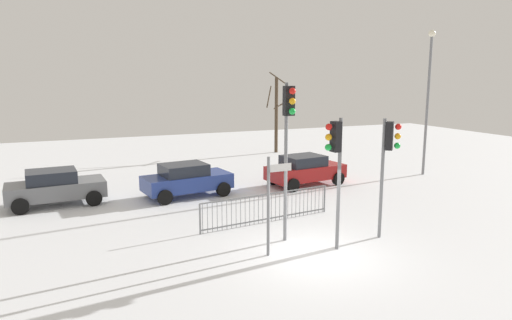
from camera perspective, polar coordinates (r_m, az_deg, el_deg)
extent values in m
plane|color=white|center=(14.07, 7.32, -11.58)|extent=(60.00, 60.00, 0.00)
cylinder|color=slate|center=(15.40, 15.35, -2.30)|extent=(0.11, 0.11, 3.93)
cube|color=black|center=(15.15, 16.22, 2.89)|extent=(0.38, 0.38, 0.90)
sphere|color=red|center=(15.09, 17.23, 3.96)|extent=(0.20, 0.20, 0.20)
sphere|color=orange|center=(15.13, 17.17, 2.83)|extent=(0.20, 0.20, 0.20)
sphere|color=green|center=(15.17, 17.11, 1.71)|extent=(0.20, 0.20, 0.20)
cylinder|color=slate|center=(14.03, 10.24, -3.07)|extent=(0.11, 0.11, 4.04)
cube|color=black|center=(13.68, 9.86, 2.86)|extent=(0.23, 0.33, 0.90)
sphere|color=red|center=(13.50, 9.02, 4.08)|extent=(0.20, 0.20, 0.20)
sphere|color=orange|center=(13.54, 8.99, 2.82)|extent=(0.20, 0.20, 0.20)
sphere|color=green|center=(13.58, 8.95, 1.56)|extent=(0.20, 0.20, 0.20)
cylinder|color=slate|center=(14.48, 3.71, -0.46)|extent=(0.11, 0.11, 5.05)
cube|color=black|center=(14.10, 4.09, 7.33)|extent=(0.33, 0.23, 0.90)
sphere|color=red|center=(13.86, 4.55, 8.52)|extent=(0.20, 0.20, 0.20)
sphere|color=orange|center=(13.87, 4.53, 7.28)|extent=(0.20, 0.20, 0.20)
sphere|color=green|center=(13.89, 4.51, 6.04)|extent=(0.20, 0.20, 0.20)
cylinder|color=slate|center=(13.45, 1.54, -5.84)|extent=(0.09, 0.09, 2.97)
cube|color=white|center=(13.36, 3.08, -0.95)|extent=(0.70, 0.06, 0.22)
cube|color=slate|center=(16.62, 1.39, -4.25)|extent=(5.22, 0.66, 0.04)
cube|color=slate|center=(16.87, 1.38, -7.31)|extent=(5.22, 0.66, 0.04)
cylinder|color=slate|center=(15.65, -6.65, -7.25)|extent=(0.02, 0.02, 1.05)
cylinder|color=slate|center=(15.72, -6.04, -7.16)|extent=(0.02, 0.02, 1.05)
cylinder|color=slate|center=(15.79, -5.43, -7.06)|extent=(0.02, 0.02, 1.05)
cylinder|color=slate|center=(15.86, -4.83, -6.97)|extent=(0.02, 0.02, 1.05)
cylinder|color=slate|center=(15.93, -4.24, -6.88)|extent=(0.02, 0.02, 1.05)
cylinder|color=slate|center=(16.01, -3.65, -6.79)|extent=(0.02, 0.02, 1.05)
cylinder|color=slate|center=(16.08, -3.07, -6.70)|extent=(0.02, 0.02, 1.05)
cylinder|color=slate|center=(16.16, -2.49, -6.61)|extent=(0.02, 0.02, 1.05)
cylinder|color=slate|center=(16.24, -1.92, -6.52)|extent=(0.02, 0.02, 1.05)
cylinder|color=slate|center=(16.32, -1.35, -6.43)|extent=(0.02, 0.02, 1.05)
cylinder|color=slate|center=(16.41, -0.79, -6.34)|extent=(0.02, 0.02, 1.05)
cylinder|color=slate|center=(16.49, -0.24, -6.25)|extent=(0.02, 0.02, 1.05)
cylinder|color=slate|center=(16.58, 0.31, -6.17)|extent=(0.02, 0.02, 1.05)
cylinder|color=slate|center=(16.67, 0.85, -6.08)|extent=(0.02, 0.02, 1.05)
cylinder|color=slate|center=(16.76, 1.38, -5.99)|extent=(0.02, 0.02, 1.05)
cylinder|color=slate|center=(16.85, 1.91, -5.90)|extent=(0.02, 0.02, 1.05)
cylinder|color=slate|center=(16.94, 2.44, -5.82)|extent=(0.02, 0.02, 1.05)
cylinder|color=slate|center=(17.03, 2.96, -5.73)|extent=(0.02, 0.02, 1.05)
cylinder|color=slate|center=(17.13, 3.47, -5.64)|extent=(0.02, 0.02, 1.05)
cylinder|color=slate|center=(17.23, 3.97, -5.56)|extent=(0.02, 0.02, 1.05)
cylinder|color=slate|center=(17.32, 4.47, -5.47)|extent=(0.02, 0.02, 1.05)
cylinder|color=slate|center=(17.42, 4.97, -5.39)|extent=(0.02, 0.02, 1.05)
cylinder|color=slate|center=(17.52, 5.46, -5.30)|extent=(0.02, 0.02, 1.05)
cylinder|color=slate|center=(17.63, 5.94, -5.22)|extent=(0.02, 0.02, 1.05)
cylinder|color=slate|center=(17.73, 6.42, -5.14)|extent=(0.02, 0.02, 1.05)
cylinder|color=slate|center=(17.83, 6.89, -5.06)|extent=(0.02, 0.02, 1.05)
cylinder|color=slate|center=(17.94, 7.36, -4.97)|extent=(0.02, 0.02, 1.05)
cylinder|color=slate|center=(18.05, 7.82, -4.89)|extent=(0.02, 0.02, 1.05)
cylinder|color=slate|center=(18.15, 8.27, -4.81)|extent=(0.02, 0.02, 1.05)
cylinder|color=slate|center=(15.62, -6.95, -7.29)|extent=(0.06, 0.06, 1.05)
cylinder|color=slate|center=(18.21, 8.50, -4.77)|extent=(0.06, 0.06, 1.05)
cube|color=navy|center=(20.54, -8.53, -2.70)|extent=(4.00, 2.20, 0.65)
cube|color=#1E232D|center=(20.37, -8.96, -1.24)|extent=(2.09, 1.74, 0.55)
cylinder|color=black|center=(21.90, -6.09, -2.70)|extent=(0.66, 0.30, 0.64)
cylinder|color=black|center=(20.41, -4.08, -3.63)|extent=(0.66, 0.30, 0.64)
cylinder|color=black|center=(20.95, -12.82, -3.50)|extent=(0.66, 0.30, 0.64)
cylinder|color=black|center=(19.38, -11.24, -4.56)|extent=(0.66, 0.30, 0.64)
cube|color=slate|center=(20.65, -23.53, -3.39)|extent=(3.90, 1.93, 0.65)
cube|color=#1E232D|center=(20.53, -24.06, -1.93)|extent=(1.99, 1.61, 0.55)
cylinder|color=black|center=(21.65, -20.03, -3.43)|extent=(0.65, 0.26, 0.64)
cylinder|color=black|center=(20.01, -19.45, -4.49)|extent=(0.65, 0.26, 0.64)
cylinder|color=black|center=(21.54, -27.19, -4.02)|extent=(0.65, 0.26, 0.64)
cylinder|color=black|center=(19.89, -27.21, -5.14)|extent=(0.65, 0.26, 0.64)
cube|color=maroon|center=(22.55, 6.17, -1.48)|extent=(3.99, 2.18, 0.65)
cube|color=#1E232D|center=(22.36, 5.89, -0.14)|extent=(2.08, 1.73, 0.55)
cylinder|color=black|center=(24.08, 7.53, -1.54)|extent=(0.66, 0.30, 0.64)
cylinder|color=black|center=(22.80, 10.15, -2.29)|extent=(0.66, 0.30, 0.64)
cylinder|color=black|center=(22.55, 2.10, -2.27)|extent=(0.66, 0.30, 0.64)
cylinder|color=black|center=(21.17, 4.58, -3.13)|extent=(0.66, 0.30, 0.64)
cylinder|color=slate|center=(26.10, 20.47, 6.20)|extent=(0.14, 0.14, 7.30)
sphere|color=#F2EACC|center=(26.14, 21.00, 14.44)|extent=(0.36, 0.36, 0.36)
cylinder|color=#473828|center=(31.97, 2.53, 5.57)|extent=(0.23, 0.23, 5.19)
cylinder|color=#473828|center=(32.03, 1.62, 7.85)|extent=(0.79, 0.92, 1.47)
cylinder|color=#473828|center=(32.45, 3.19, 6.91)|extent=(0.73, 1.18, 0.74)
cylinder|color=#473828|center=(31.31, 2.71, 10.11)|extent=(1.14, 0.43, 0.84)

